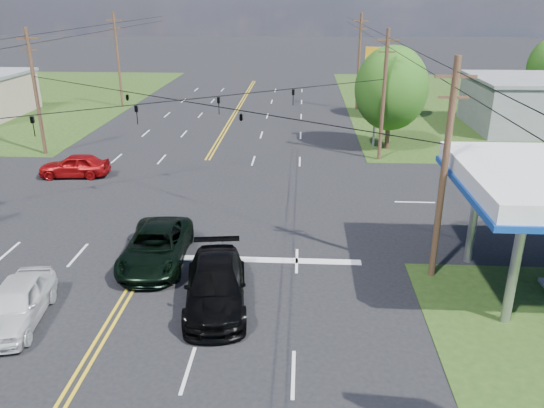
# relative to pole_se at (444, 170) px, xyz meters

# --- Properties ---
(ground) EXTENTS (280.00, 280.00, 0.00)m
(ground) POSITION_rel_pole_se_xyz_m (-13.00, 9.00, -4.92)
(ground) COLOR black
(ground) RESTS_ON ground
(stop_bar) EXTENTS (10.00, 0.50, 0.02)m
(stop_bar) POSITION_rel_pole_se_xyz_m (-8.00, 1.00, -4.92)
(stop_bar) COLOR silver
(stop_bar) RESTS_ON ground
(pole_se) EXTENTS (1.60, 0.28, 9.50)m
(pole_se) POSITION_rel_pole_se_xyz_m (0.00, 0.00, 0.00)
(pole_se) COLOR #45291D
(pole_se) RESTS_ON ground
(pole_nw) EXTENTS (1.60, 0.28, 9.50)m
(pole_nw) POSITION_rel_pole_se_xyz_m (-26.00, 18.00, 0.00)
(pole_nw) COLOR #45291D
(pole_nw) RESTS_ON ground
(pole_ne) EXTENTS (1.60, 0.28, 9.50)m
(pole_ne) POSITION_rel_pole_se_xyz_m (0.00, 18.00, 0.00)
(pole_ne) COLOR #45291D
(pole_ne) RESTS_ON ground
(pole_left_far) EXTENTS (1.60, 0.28, 10.00)m
(pole_left_far) POSITION_rel_pole_se_xyz_m (-26.00, 37.00, 0.25)
(pole_left_far) COLOR #45291D
(pole_left_far) RESTS_ON ground
(pole_right_far) EXTENTS (1.60, 0.28, 10.00)m
(pole_right_far) POSITION_rel_pole_se_xyz_m (0.00, 37.00, 0.25)
(pole_right_far) COLOR #45291D
(pole_right_far) RESTS_ON ground
(span_wire_signals) EXTENTS (26.00, 18.00, 1.13)m
(span_wire_signals) POSITION_rel_pole_se_xyz_m (-13.00, 9.00, 1.08)
(span_wire_signals) COLOR black
(span_wire_signals) RESTS_ON ground
(power_lines) EXTENTS (26.04, 100.00, 0.64)m
(power_lines) POSITION_rel_pole_se_xyz_m (-13.00, 7.00, 3.68)
(power_lines) COLOR black
(power_lines) RESTS_ON ground
(tree_right_a) EXTENTS (5.70, 5.70, 8.18)m
(tree_right_a) POSITION_rel_pole_se_xyz_m (1.00, 21.00, -0.05)
(tree_right_a) COLOR #45291D
(tree_right_a) RESTS_ON ground
(tree_right_b) EXTENTS (4.94, 4.94, 7.09)m
(tree_right_b) POSITION_rel_pole_se_xyz_m (3.50, 33.00, -0.70)
(tree_right_b) COLOR #45291D
(tree_right_b) RESTS_ON ground
(pickup_dkgreen) EXTENTS (3.04, 6.08, 1.65)m
(pickup_dkgreen) POSITION_rel_pole_se_xyz_m (-12.50, 0.50, -4.09)
(pickup_dkgreen) COLOR black
(pickup_dkgreen) RESTS_ON ground
(suv_black) EXTENTS (3.13, 6.14, 1.71)m
(suv_black) POSITION_rel_pole_se_xyz_m (-9.19, -2.88, -4.06)
(suv_black) COLOR black
(suv_black) RESTS_ON ground
(pickup_white) EXTENTS (2.50, 4.94, 1.61)m
(pickup_white) POSITION_rel_pole_se_xyz_m (-16.50, -4.57, -4.11)
(pickup_white) COLOR silver
(pickup_white) RESTS_ON ground
(sedan_red) EXTENTS (4.79, 2.29, 1.58)m
(sedan_red) POSITION_rel_pole_se_xyz_m (-21.38, 12.65, -4.13)
(sedan_red) COLOR #970B0C
(sedan_red) RESTS_ON ground
(polesign_ne) EXTENTS (2.15, 0.97, 7.96)m
(polesign_ne) POSITION_rel_pole_se_xyz_m (-0.00, 21.65, 1.27)
(polesign_ne) COLOR #A5A5AA
(polesign_ne) RESTS_ON ground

